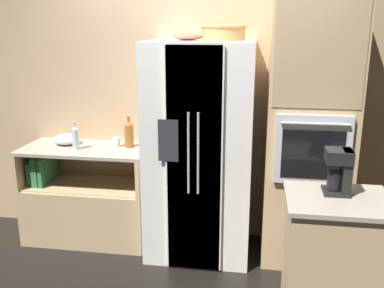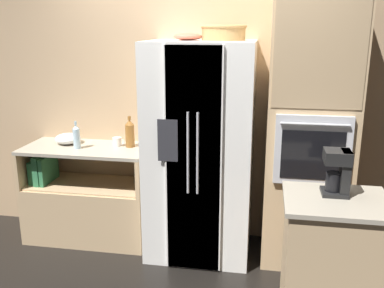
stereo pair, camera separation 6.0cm
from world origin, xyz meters
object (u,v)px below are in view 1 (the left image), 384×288
Objects in this scene: refrigerator at (200,152)px; bottle_tall at (129,133)px; fruit_bowl at (187,36)px; mixing_bowl at (66,139)px; coffee_maker at (340,170)px; mug at (116,142)px; wall_oven at (309,130)px; bottle_short at (75,137)px; wicker_basket at (223,32)px.

refrigerator reaches higher than bottle_tall.
fruit_bowl is (-0.11, 0.06, 0.96)m from refrigerator.
coffee_maker reaches higher than mixing_bowl.
mug is at bearing 153.61° from coffee_maker.
mug is (-1.70, 0.11, -0.20)m from wall_oven.
wall_oven is 2.20m from mixing_bowl.
wall_oven reaches higher than fruit_bowl.
mug is at bearing 168.81° from refrigerator.
refrigerator is at bearing -0.61° from bottle_short.
fruit_bowl is at bearing 153.45° from refrigerator.
bottle_tall reaches higher than mixing_bowl.
refrigerator reaches higher than mug.
refrigerator is 6.24× the size of coffee_maker.
mixing_bowl is (-0.16, 0.15, -0.06)m from bottle_short.
wicker_basket is at bearing 27.69° from refrigerator.
wicker_basket is at bearing 6.79° from fruit_bowl.
bottle_short is at bearing -176.49° from wicker_basket.
fruit_bowl is (-0.29, -0.03, -0.04)m from wicker_basket.
mug is (-0.68, 0.10, -0.95)m from fruit_bowl.
bottle_tall reaches higher than mug.
refrigerator is 1.13m from bottle_short.
bottle_tall is 1.92m from coffee_maker.
bottle_short is at bearing -43.20° from mixing_bowl.
bottle_tall reaches higher than bottle_short.
mixing_bowl is 0.81× the size of coffee_maker.
wall_oven reaches higher than refrigerator.
mixing_bowl is (-0.61, 0.01, -0.08)m from bottle_tall.
fruit_bowl is at bearing 179.49° from wall_oven.
bottle_short reaches higher than mixing_bowl.
wicker_basket is 1.30× the size of bottle_tall.
wicker_basket is 1.58× the size of fruit_bowl.
fruit_bowl is at bearing -173.21° from wicker_basket.
fruit_bowl is at bearing 144.79° from coffee_maker.
bottle_short is (-1.30, -0.08, -0.91)m from wicker_basket.
mixing_bowl is (-1.46, 0.07, -0.98)m from wicker_basket.
bottle_short is at bearing -162.69° from bottle_tall.
refrigerator is 1.02m from wicker_basket.
bottle_short is 2.24× the size of mug.
wicker_basket is 1.46× the size of bottle_short.
wicker_basket is at bearing 135.35° from coffee_maker.
bottle_tall is (-0.85, 0.06, -0.90)m from wicker_basket.
bottle_short is 0.23m from mixing_bowl.
fruit_bowl is 1.34m from bottle_short.
mixing_bowl is (-0.49, 0.00, 0.01)m from mug.
wicker_basket reaches higher than mug.
mug is at bearing 176.12° from wicker_basket.
fruit_bowl reaches higher than bottle_tall.
mug is (-0.97, 0.07, -0.99)m from wicker_basket.
bottle_short is 1.06× the size of mixing_bowl.
refrigerator reaches higher than bottle_short.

